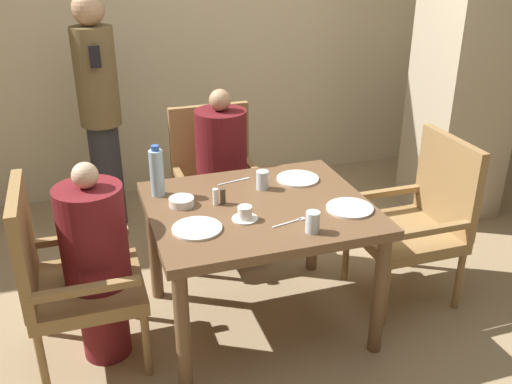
% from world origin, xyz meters
% --- Properties ---
extents(ground_plane, '(16.00, 16.00, 0.00)m').
position_xyz_m(ground_plane, '(0.00, 0.00, 0.00)').
color(ground_plane, '#9E8460').
extents(wall_back, '(8.00, 0.06, 2.80)m').
position_xyz_m(wall_back, '(0.00, 2.04, 1.40)').
color(wall_back, beige).
rests_on(wall_back, ground_plane).
extents(pillar_stone, '(0.57, 0.57, 2.70)m').
position_xyz_m(pillar_stone, '(1.86, 0.92, 1.35)').
color(pillar_stone, '#BCAD8E').
rests_on(pillar_stone, ground_plane).
extents(dining_table, '(1.12, 0.96, 0.73)m').
position_xyz_m(dining_table, '(0.00, 0.00, 0.63)').
color(dining_table, brown).
rests_on(dining_table, ground_plane).
extents(chair_left_side, '(0.54, 0.54, 0.96)m').
position_xyz_m(chair_left_side, '(-0.98, 0.00, 0.51)').
color(chair_left_side, olive).
rests_on(chair_left_side, ground_plane).
extents(diner_in_left_chair, '(0.32, 0.32, 1.06)m').
position_xyz_m(diner_in_left_chair, '(-0.83, 0.00, 0.54)').
color(diner_in_left_chair, maroon).
rests_on(diner_in_left_chair, ground_plane).
extents(chair_far_side, '(0.54, 0.54, 0.96)m').
position_xyz_m(chair_far_side, '(0.00, 0.90, 0.51)').
color(chair_far_side, olive).
rests_on(chair_far_side, ground_plane).
extents(diner_in_far_chair, '(0.32, 0.32, 1.14)m').
position_xyz_m(diner_in_far_chair, '(-0.00, 0.75, 0.59)').
color(diner_in_far_chair, '#5B1419').
rests_on(diner_in_far_chair, ground_plane).
extents(chair_right_side, '(0.54, 0.54, 0.96)m').
position_xyz_m(chair_right_side, '(0.98, 0.00, 0.51)').
color(chair_right_side, olive).
rests_on(chair_right_side, ground_plane).
extents(standing_host, '(0.28, 0.32, 1.65)m').
position_xyz_m(standing_host, '(-0.67, 1.46, 0.89)').
color(standing_host, '#2D2D33').
rests_on(standing_host, ground_plane).
extents(plate_main_left, '(0.24, 0.24, 0.01)m').
position_xyz_m(plate_main_left, '(-0.36, -0.16, 0.73)').
color(plate_main_left, white).
rests_on(plate_main_left, dining_table).
extents(plate_main_right, '(0.24, 0.24, 0.01)m').
position_xyz_m(plate_main_right, '(0.42, -0.19, 0.73)').
color(plate_main_right, white).
rests_on(plate_main_right, dining_table).
extents(plate_dessert_center, '(0.24, 0.24, 0.01)m').
position_xyz_m(plate_dessert_center, '(0.31, 0.24, 0.73)').
color(plate_dessert_center, white).
rests_on(plate_dessert_center, dining_table).
extents(teacup_with_saucer, '(0.13, 0.13, 0.07)m').
position_xyz_m(teacup_with_saucer, '(-0.12, -0.14, 0.76)').
color(teacup_with_saucer, white).
rests_on(teacup_with_saucer, dining_table).
extents(bowl_small, '(0.13, 0.13, 0.04)m').
position_xyz_m(bowl_small, '(-0.38, 0.11, 0.75)').
color(bowl_small, white).
rests_on(bowl_small, dining_table).
extents(water_bottle, '(0.07, 0.07, 0.28)m').
position_xyz_m(water_bottle, '(-0.47, 0.28, 0.86)').
color(water_bottle, '#A3C6DB').
rests_on(water_bottle, dining_table).
extents(glass_tall_near, '(0.07, 0.07, 0.10)m').
position_xyz_m(glass_tall_near, '(0.15, -0.35, 0.78)').
color(glass_tall_near, silver).
rests_on(glass_tall_near, dining_table).
extents(glass_tall_mid, '(0.07, 0.07, 0.10)m').
position_xyz_m(glass_tall_mid, '(0.08, 0.18, 0.78)').
color(glass_tall_mid, silver).
rests_on(glass_tall_mid, dining_table).
extents(salt_shaker, '(0.03, 0.03, 0.09)m').
position_xyz_m(salt_shaker, '(-0.21, 0.07, 0.77)').
color(salt_shaker, white).
rests_on(salt_shaker, dining_table).
extents(pepper_shaker, '(0.03, 0.03, 0.08)m').
position_xyz_m(pepper_shaker, '(-0.17, 0.07, 0.77)').
color(pepper_shaker, '#4C3D2D').
rests_on(pepper_shaker, dining_table).
extents(fork_beside_plate, '(0.19, 0.06, 0.00)m').
position_xyz_m(fork_beside_plate, '(0.09, -0.23, 0.73)').
color(fork_beside_plate, silver).
rests_on(fork_beside_plate, dining_table).
extents(knife_beside_plate, '(0.20, 0.06, 0.00)m').
position_xyz_m(knife_beside_plate, '(-0.03, 0.32, 0.73)').
color(knife_beside_plate, silver).
rests_on(knife_beside_plate, dining_table).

